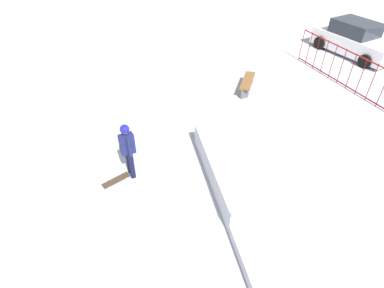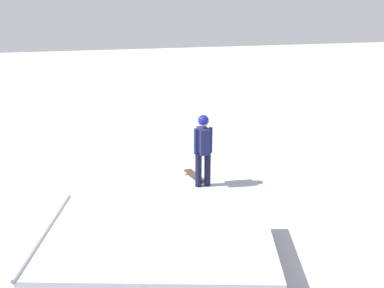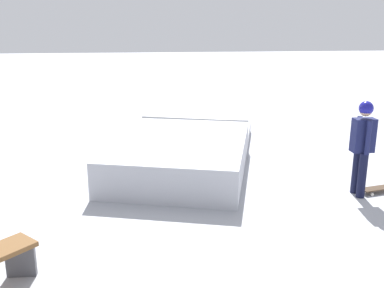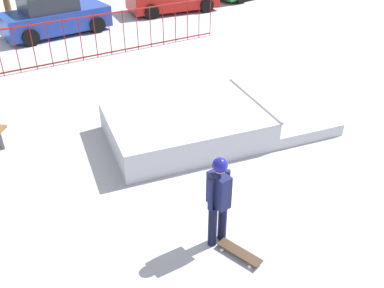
% 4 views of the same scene
% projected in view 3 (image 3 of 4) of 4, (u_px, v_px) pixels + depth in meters
% --- Properties ---
extents(ground_plane, '(60.00, 60.00, 0.00)m').
position_uv_depth(ground_plane, '(197.00, 173.00, 9.40)').
color(ground_plane, '#A8AAB2').
extents(skate_ramp, '(5.88, 3.87, 0.74)m').
position_uv_depth(skate_ramp, '(185.00, 150.00, 9.86)').
color(skate_ramp, '#B0B3BB').
rests_on(skate_ramp, ground).
extents(skater, '(0.44, 0.39, 1.73)m').
position_uv_depth(skater, '(363.00, 141.00, 8.00)').
color(skater, black).
rests_on(skater, ground).
extents(skateboard, '(0.39, 0.82, 0.09)m').
position_uv_depth(skateboard, '(381.00, 188.00, 8.39)').
color(skateboard, '#3F2D1E').
rests_on(skateboard, ground).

